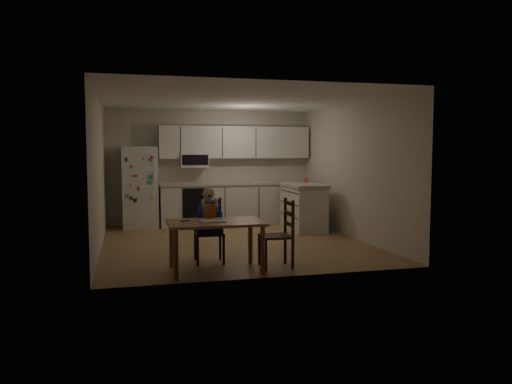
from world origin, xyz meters
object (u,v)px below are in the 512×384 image
at_px(chair_side, 282,229).
at_px(red_cup, 306,180).
at_px(refrigerator, 140,187).
at_px(dining_table, 216,228).
at_px(kitchen_island, 303,207).
at_px(chair_booster, 209,217).

bearing_deg(chair_side, red_cup, 156.87).
bearing_deg(refrigerator, dining_table, -78.08).
bearing_deg(red_cup, refrigerator, 166.68).
distance_m(kitchen_island, dining_table, 3.83).
distance_m(refrigerator, dining_table, 4.25).
bearing_deg(chair_side, refrigerator, -154.02).
bearing_deg(chair_booster, chair_side, -28.45).
bearing_deg(dining_table, kitchen_island, 52.25).
bearing_deg(dining_table, red_cup, 53.14).
relative_size(red_cup, chair_side, 0.10).
relative_size(refrigerator, red_cup, 17.14).
relative_size(refrigerator, chair_booster, 1.56).
bearing_deg(chair_booster, red_cup, 50.27).
height_order(kitchen_island, chair_side, chair_side).
xyz_separation_m(kitchen_island, dining_table, (-2.34, -3.03, 0.11)).
bearing_deg(refrigerator, chair_side, -66.15).
xyz_separation_m(kitchen_island, chair_booster, (-2.34, -2.43, 0.18)).
bearing_deg(refrigerator, kitchen_island, -19.23).
bearing_deg(chair_side, dining_table, -85.99).
relative_size(dining_table, chair_side, 1.34).
xyz_separation_m(dining_table, chair_side, (0.94, 0.03, -0.05)).
height_order(red_cup, chair_booster, chair_booster).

